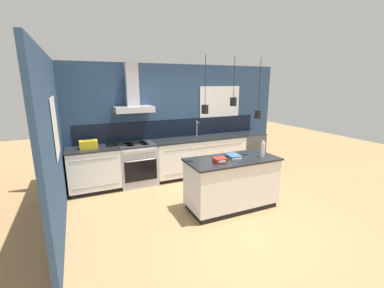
{
  "coord_description": "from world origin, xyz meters",
  "views": [
    {
      "loc": [
        -2.08,
        -3.68,
        2.19
      ],
      "look_at": [
        -0.13,
        0.64,
        1.05
      ],
      "focal_mm": 24.0,
      "sensor_mm": 36.0,
      "label": 1
    }
  ],
  "objects_px": {
    "book_stack": "(233,156)",
    "red_supply_box": "(220,160)",
    "oven_range": "(138,164)",
    "dishwasher": "(249,150)",
    "bottle_on_island": "(263,149)",
    "yellow_toolbox": "(89,144)"
  },
  "relations": [
    {
      "from": "oven_range",
      "to": "book_stack",
      "type": "relative_size",
      "value": 2.79
    },
    {
      "from": "oven_range",
      "to": "dishwasher",
      "type": "xyz_separation_m",
      "value": [
        2.96,
        0.0,
        0.0
      ]
    },
    {
      "from": "book_stack",
      "to": "yellow_toolbox",
      "type": "bearing_deg",
      "value": 142.71
    },
    {
      "from": "book_stack",
      "to": "red_supply_box",
      "type": "xyz_separation_m",
      "value": [
        -0.36,
        -0.15,
        0.01
      ]
    },
    {
      "from": "oven_range",
      "to": "red_supply_box",
      "type": "height_order",
      "value": "red_supply_box"
    },
    {
      "from": "oven_range",
      "to": "red_supply_box",
      "type": "bearing_deg",
      "value": -62.95
    },
    {
      "from": "dishwasher",
      "to": "bottle_on_island",
      "type": "bearing_deg",
      "value": -120.93
    },
    {
      "from": "red_supply_box",
      "to": "yellow_toolbox",
      "type": "height_order",
      "value": "yellow_toolbox"
    },
    {
      "from": "yellow_toolbox",
      "to": "red_supply_box",
      "type": "bearing_deg",
      "value": -44.55
    },
    {
      "from": "dishwasher",
      "to": "red_supply_box",
      "type": "relative_size",
      "value": 4.55
    },
    {
      "from": "dishwasher",
      "to": "bottle_on_island",
      "type": "xyz_separation_m",
      "value": [
        -1.14,
        -1.91,
        0.59
      ]
    },
    {
      "from": "red_supply_box",
      "to": "yellow_toolbox",
      "type": "xyz_separation_m",
      "value": [
        -1.91,
        1.88,
        0.04
      ]
    },
    {
      "from": "bottle_on_island",
      "to": "red_supply_box",
      "type": "xyz_separation_m",
      "value": [
        -0.85,
        0.03,
        -0.1
      ]
    },
    {
      "from": "book_stack",
      "to": "red_supply_box",
      "type": "height_order",
      "value": "red_supply_box"
    },
    {
      "from": "oven_range",
      "to": "red_supply_box",
      "type": "xyz_separation_m",
      "value": [
        0.96,
        -1.88,
        0.49
      ]
    },
    {
      "from": "yellow_toolbox",
      "to": "oven_range",
      "type": "bearing_deg",
      "value": -0.26
    },
    {
      "from": "oven_range",
      "to": "yellow_toolbox",
      "type": "bearing_deg",
      "value": 179.74
    },
    {
      "from": "dishwasher",
      "to": "red_supply_box",
      "type": "height_order",
      "value": "red_supply_box"
    },
    {
      "from": "book_stack",
      "to": "red_supply_box",
      "type": "distance_m",
      "value": 0.39
    },
    {
      "from": "bottle_on_island",
      "to": "yellow_toolbox",
      "type": "bearing_deg",
      "value": 145.39
    },
    {
      "from": "bottle_on_island",
      "to": "book_stack",
      "type": "height_order",
      "value": "bottle_on_island"
    },
    {
      "from": "dishwasher",
      "to": "bottle_on_island",
      "type": "distance_m",
      "value": 2.3
    }
  ]
}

